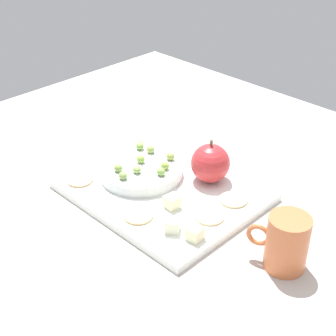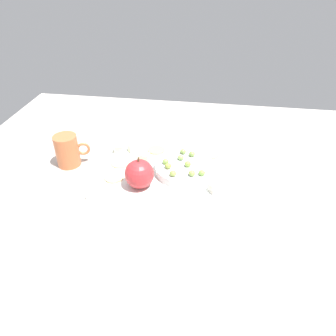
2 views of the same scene
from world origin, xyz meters
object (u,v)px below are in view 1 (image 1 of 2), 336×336
at_px(cheese_cube_1, 195,234).
at_px(cracker_1, 209,217).
at_px(cracker_3, 138,216).
at_px(grape_1, 161,172).
at_px(grape_2, 151,149).
at_px(grape_7, 118,168).
at_px(cracker_0, 233,200).
at_px(cup, 286,243).
at_px(cheese_cube_3, 172,202).
at_px(serving_dish, 141,170).
at_px(apple_whole, 210,163).
at_px(grape_5, 140,146).
at_px(cheese_cube_0, 141,142).
at_px(grape_8, 141,159).
at_px(grape_3, 123,176).
at_px(cracker_2, 80,180).
at_px(platter, 163,190).
at_px(grape_0, 167,165).
at_px(grape_4, 137,170).
at_px(cheese_cube_2, 172,225).
at_px(grape_6, 170,156).

distance_m(cheese_cube_1, cracker_1, 0.07).
distance_m(cracker_3, grape_1, 0.11).
xyz_separation_m(grape_2, grape_7, (0.01, -0.09, -0.00)).
relative_size(cracker_0, grape_2, 2.99).
bearing_deg(cup, cracker_1, -179.12).
height_order(cheese_cube_3, grape_1, grape_1).
relative_size(serving_dish, apple_whole, 2.17).
xyz_separation_m(grape_5, cup, (0.39, -0.05, 0.00)).
bearing_deg(cheese_cube_0, grape_5, -45.69).
xyz_separation_m(cheese_cube_0, grape_8, (0.07, -0.07, 0.02)).
height_order(cracker_3, grape_1, grape_1).
xyz_separation_m(grape_1, grape_8, (-0.06, 0.00, 0.00)).
distance_m(grape_3, cup, 0.33).
distance_m(grape_2, cup, 0.36).
bearing_deg(cracker_2, cheese_cube_0, 94.37).
height_order(platter, apple_whole, apple_whole).
bearing_deg(cracker_1, grape_0, 165.02).
xyz_separation_m(grape_2, grape_4, (0.04, -0.07, -0.00)).
height_order(cheese_cube_1, grape_8, grape_8).
xyz_separation_m(cracker_0, grape_7, (-0.20, -0.10, 0.03)).
relative_size(cheese_cube_2, cracker_2, 0.46).
bearing_deg(cheese_cube_3, cheese_cube_1, -22.85).
distance_m(cracker_1, cup, 0.15).
height_order(grape_0, grape_5, same).
bearing_deg(grape_0, grape_3, -110.22).
distance_m(grape_1, grape_6, 0.06).
bearing_deg(cup, cracker_0, 156.47).
relative_size(cracker_2, cracker_3, 1.00).
relative_size(platter, cracker_2, 6.76).
bearing_deg(serving_dish, cheese_cube_3, -16.05).
xyz_separation_m(cheese_cube_3, grape_7, (-0.13, -0.01, 0.02)).
bearing_deg(grape_5, cheese_cube_2, -30.02).
relative_size(platter, serving_dish, 2.13).
bearing_deg(grape_5, cheese_cube_1, -23.87).
bearing_deg(serving_dish, cheese_cube_2, -26.33).
height_order(platter, grape_4, grape_4).
relative_size(cheese_cube_3, grape_2, 1.38).
bearing_deg(grape_2, cheese_cube_0, 154.07).
height_order(cracker_0, cracker_2, same).
relative_size(cheese_cube_3, grape_6, 1.38).
bearing_deg(grape_0, cheese_cube_1, -31.27).
bearing_deg(apple_whole, grape_5, -165.70).
bearing_deg(grape_7, grape_6, 68.24).
relative_size(cracker_2, grape_2, 2.99).
bearing_deg(grape_6, cracker_2, -121.54).
height_order(cheese_cube_2, cracker_2, cheese_cube_2).
distance_m(grape_4, cup, 0.32).
distance_m(apple_whole, grape_8, 0.14).
distance_m(cheese_cube_0, cheese_cube_1, 0.33).
bearing_deg(grape_8, cracker_2, -120.14).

